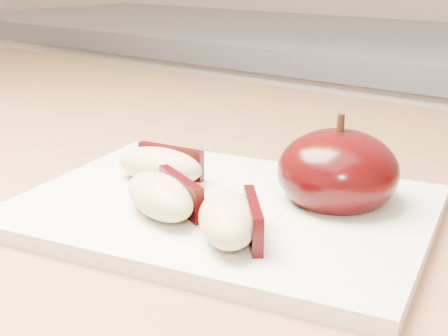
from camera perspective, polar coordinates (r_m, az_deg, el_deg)
The scene contains 6 objects.
back_cabinet at distance 1.32m, azimuth 19.19°, elevation -9.79°, with size 2.40×0.62×0.94m.
cutting_board at distance 0.44m, azimuth 0.00°, elevation -3.80°, with size 0.28×0.20×0.01m, color silver.
apple_half at distance 0.44m, azimuth 10.35°, elevation -0.34°, with size 0.09×0.09×0.07m.
apple_wedge_a at distance 0.47m, azimuth -5.80°, elevation 0.29°, with size 0.08×0.05×0.03m.
apple_wedge_b at distance 0.41m, azimuth -5.66°, elevation -2.52°, with size 0.08×0.06×0.03m.
apple_wedge_c at distance 0.38m, azimuth 0.62°, elevation -4.63°, with size 0.07×0.08×0.03m.
Camera 1 is at (0.35, 0.08, 1.07)m, focal length 50.00 mm.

